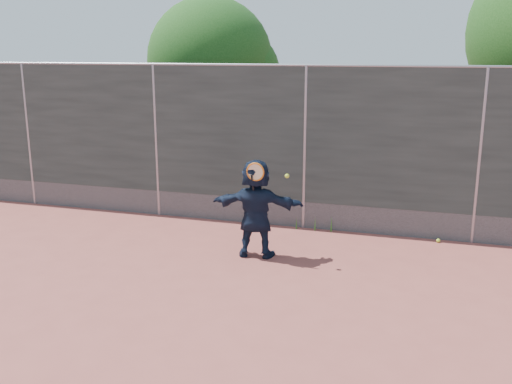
# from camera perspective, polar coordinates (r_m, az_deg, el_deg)

# --- Properties ---
(ground) EXTENTS (80.00, 80.00, 0.00)m
(ground) POSITION_cam_1_polar(r_m,az_deg,el_deg) (7.69, -0.95, -11.08)
(ground) COLOR #9E4C42
(ground) RESTS_ON ground
(player) EXTENTS (1.53, 0.61, 1.61)m
(player) POSITION_cam_1_polar(r_m,az_deg,el_deg) (9.11, 0.00, -1.63)
(player) COLOR #111C31
(player) RESTS_ON ground
(ball_ground) EXTENTS (0.07, 0.07, 0.07)m
(ball_ground) POSITION_cam_1_polar(r_m,az_deg,el_deg) (10.47, 17.76, -4.65)
(ball_ground) COLOR #BADF31
(ball_ground) RESTS_ON ground
(fence) EXTENTS (20.00, 0.06, 3.03)m
(fence) POSITION_cam_1_polar(r_m,az_deg,el_deg) (10.49, 4.91, 4.74)
(fence) COLOR #38423D
(fence) RESTS_ON ground
(swing_action) EXTENTS (0.67, 0.13, 0.51)m
(swing_action) POSITION_cam_1_polar(r_m,az_deg,el_deg) (8.76, 0.24, 1.87)
(swing_action) COLOR orange
(swing_action) RESTS_ON ground
(tree_left) EXTENTS (3.15, 3.00, 4.53)m
(tree_left) POSITION_cam_1_polar(r_m,az_deg,el_deg) (14.10, -3.93, 12.65)
(tree_left) COLOR #382314
(tree_left) RESTS_ON ground
(weed_clump) EXTENTS (0.68, 0.07, 0.30)m
(weed_clump) POSITION_cam_1_polar(r_m,az_deg,el_deg) (10.65, 6.17, -3.16)
(weed_clump) COLOR #387226
(weed_clump) RESTS_ON ground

